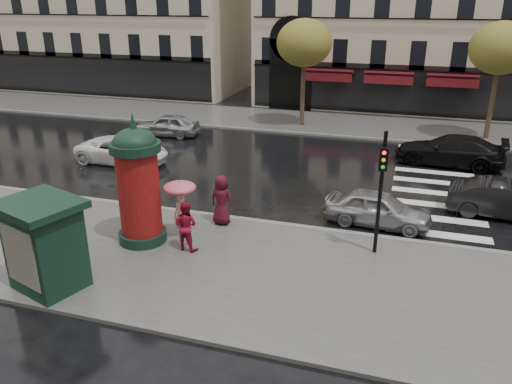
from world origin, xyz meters
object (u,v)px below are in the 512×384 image
(traffic_light, at_px, (381,182))
(car_far_silver, at_px, (167,125))
(newsstand, at_px, (45,244))
(car_silver, at_px, (378,208))
(car_white, at_px, (122,150))
(woman_red, at_px, (186,226))
(car_darkgrey, at_px, (507,200))
(man_burgundy, at_px, (222,200))
(car_black, at_px, (450,150))
(woman_umbrella, at_px, (180,200))
(morris_column, at_px, (138,182))

(traffic_light, bearing_deg, car_far_silver, 138.71)
(newsstand, height_order, car_silver, newsstand)
(traffic_light, bearing_deg, car_white, 154.49)
(traffic_light, height_order, car_silver, traffic_light)
(woman_red, bearing_deg, newsstand, 57.63)
(car_darkgrey, height_order, car_far_silver, car_darkgrey)
(man_burgundy, distance_m, car_far_silver, 13.32)
(man_burgundy, xyz_separation_m, car_black, (8.21, 10.02, -0.29))
(car_darkgrey, bearing_deg, woman_umbrella, 122.92)
(woman_umbrella, distance_m, car_white, 9.63)
(man_burgundy, bearing_deg, newsstand, 68.62)
(car_white, bearing_deg, woman_red, -136.78)
(man_burgundy, bearing_deg, car_silver, -152.59)
(man_burgundy, relative_size, newsstand, 0.70)
(woman_red, xyz_separation_m, car_white, (-7.04, 7.70, -0.31))
(man_burgundy, height_order, traffic_light, traffic_light)
(woman_red, relative_size, car_darkgrey, 0.40)
(car_darkgrey, xyz_separation_m, car_far_silver, (-17.61, 6.97, -0.03))
(newsstand, relative_size, car_silver, 0.68)
(car_white, bearing_deg, car_darkgrey, -94.37)
(car_silver, relative_size, car_far_silver, 0.99)
(traffic_light, height_order, car_black, traffic_light)
(newsstand, relative_size, car_darkgrey, 0.63)
(woman_red, bearing_deg, car_white, -39.08)
(car_black, distance_m, car_far_silver, 15.90)
(traffic_light, height_order, car_white, traffic_light)
(woman_umbrella, bearing_deg, man_burgundy, 59.66)
(woman_red, relative_size, car_far_silver, 0.43)
(traffic_light, height_order, car_far_silver, traffic_light)
(woman_red, distance_m, morris_column, 2.10)
(car_silver, height_order, car_white, car_silver)
(man_burgundy, bearing_deg, traffic_light, -178.11)
(woman_umbrella, height_order, car_white, woman_umbrella)
(newsstand, height_order, car_far_silver, newsstand)
(man_burgundy, xyz_separation_m, car_far_silver, (-7.67, 10.89, -0.37))
(car_silver, distance_m, car_white, 13.33)
(morris_column, xyz_separation_m, traffic_light, (7.57, 1.40, 0.33))
(man_burgundy, relative_size, car_black, 0.36)
(woman_umbrella, height_order, traffic_light, traffic_light)
(woman_red, bearing_deg, car_black, -116.61)
(woman_umbrella, distance_m, newsstand, 4.51)
(car_silver, bearing_deg, newsstand, 135.32)
(woman_umbrella, relative_size, car_far_silver, 0.54)
(woman_umbrella, distance_m, car_darkgrey, 12.14)
(car_black, bearing_deg, car_silver, -12.43)
(car_white, distance_m, car_far_silver, 5.40)
(car_white, height_order, car_black, car_black)
(morris_column, relative_size, newsstand, 1.68)
(car_silver, distance_m, car_black, 8.70)
(morris_column, distance_m, car_darkgrey, 13.52)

